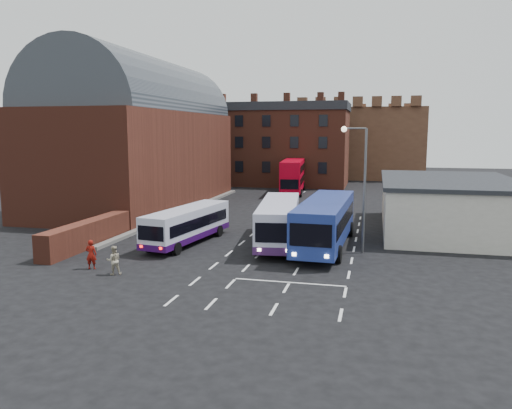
% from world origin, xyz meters
% --- Properties ---
extents(ground, '(180.00, 180.00, 0.00)m').
position_xyz_m(ground, '(0.00, 0.00, 0.00)').
color(ground, black).
extents(railway_station, '(12.00, 28.00, 16.00)m').
position_xyz_m(railway_station, '(-15.50, 21.00, 7.64)').
color(railway_station, '#602B1E').
rests_on(railway_station, ground).
extents(forecourt_wall, '(1.20, 10.00, 1.80)m').
position_xyz_m(forecourt_wall, '(-10.20, 2.00, 0.90)').
color(forecourt_wall, '#602B1E').
rests_on(forecourt_wall, ground).
extents(cream_building, '(10.40, 16.40, 4.25)m').
position_xyz_m(cream_building, '(15.00, 14.00, 2.16)').
color(cream_building, beige).
rests_on(cream_building, ground).
extents(brick_terrace, '(22.00, 10.00, 11.00)m').
position_xyz_m(brick_terrace, '(-6.00, 46.00, 5.50)').
color(brick_terrace, brown).
rests_on(brick_terrace, ground).
extents(castle_keep, '(22.00, 22.00, 12.00)m').
position_xyz_m(castle_keep, '(6.00, 66.00, 6.00)').
color(castle_keep, brown).
rests_on(castle_keep, ground).
extents(bus_white_outbound, '(3.44, 9.61, 2.56)m').
position_xyz_m(bus_white_outbound, '(-3.77, 4.64, 1.51)').
color(bus_white_outbound, silver).
rests_on(bus_white_outbound, ground).
extents(bus_white_inbound, '(3.96, 11.38, 3.04)m').
position_xyz_m(bus_white_inbound, '(2.66, 6.06, 1.80)').
color(bus_white_inbound, silver).
rests_on(bus_white_inbound, ground).
extents(bus_blue, '(3.43, 12.32, 3.34)m').
position_xyz_m(bus_blue, '(6.00, 5.57, 1.97)').
color(bus_blue, navy).
rests_on(bus_blue, ground).
extents(bus_red_double, '(3.51, 11.08, 4.36)m').
position_xyz_m(bus_red_double, '(-1.21, 35.27, 2.32)').
color(bus_red_double, '#BD0017').
rests_on(bus_red_double, ground).
extents(street_lamp, '(1.66, 0.61, 8.33)m').
position_xyz_m(street_lamp, '(8.32, 4.52, 5.03)').
color(street_lamp, '#5A5B5D').
rests_on(street_lamp, ground).
extents(pedestrian_red, '(0.71, 0.53, 1.75)m').
position_xyz_m(pedestrian_red, '(-6.77, -3.10, 0.87)').
color(pedestrian_red, maroon).
rests_on(pedestrian_red, ground).
extents(pedestrian_beige, '(1.02, 0.96, 1.66)m').
position_xyz_m(pedestrian_beige, '(-4.87, -3.86, 0.83)').
color(pedestrian_beige, tan).
rests_on(pedestrian_beige, ground).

